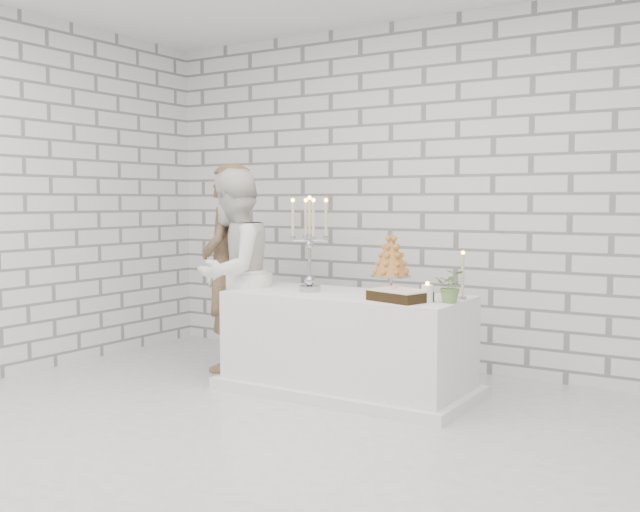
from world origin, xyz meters
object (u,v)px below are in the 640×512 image
(candelabra, at_px, (310,244))
(croquembouche, at_px, (391,264))
(cake_table, at_px, (347,343))
(groom, at_px, (227,267))
(bride, at_px, (232,274))

(candelabra, distance_m, croquembouche, 0.65)
(candelabra, bearing_deg, cake_table, 7.34)
(groom, height_order, candelabra, groom)
(groom, bearing_deg, candelabra, 54.15)
(groom, distance_m, candelabra, 1.00)
(groom, relative_size, bride, 1.03)
(cake_table, xyz_separation_m, candelabra, (-0.31, -0.04, 0.74))
(bride, xyz_separation_m, candelabra, (0.72, 0.04, 0.26))
(candelabra, bearing_deg, croquembouche, 15.20)
(cake_table, bearing_deg, bride, -175.29)
(cake_table, distance_m, bride, 1.13)
(cake_table, xyz_separation_m, groom, (-1.26, 0.13, 0.50))
(bride, relative_size, candelabra, 2.33)
(bride, distance_m, croquembouche, 1.35)
(bride, bearing_deg, candelabra, 86.83)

